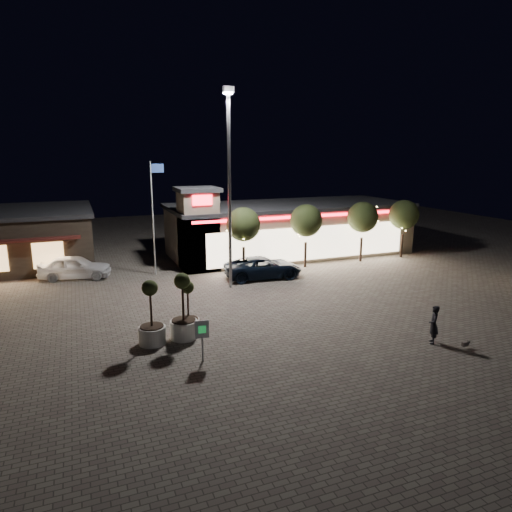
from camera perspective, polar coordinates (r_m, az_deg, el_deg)
name	(u,v)px	position (r m, az deg, el deg)	size (l,w,h in m)	color
ground	(244,337)	(22.02, -1.46, -10.09)	(90.00, 90.00, 0.00)	#685F54
retail_building	(285,228)	(39.08, 3.60, 3.46)	(20.40, 8.40, 6.10)	gray
floodlight_pole	(229,178)	(28.53, -3.35, 9.70)	(0.60, 0.40, 12.38)	gray
flagpole	(154,209)	(32.67, -12.65, 5.81)	(0.95, 0.10, 8.00)	white
string_tree_a	(243,225)	(32.37, -1.58, 3.94)	(2.42, 2.42, 4.79)	#332319
string_tree_b	(306,221)	(34.39, 6.29, 4.40)	(2.42, 2.42, 4.79)	#332319
string_tree_c	(363,217)	(36.98, 13.18, 4.73)	(2.42, 2.42, 4.79)	#332319
string_tree_d	(404,215)	(39.38, 18.00, 4.92)	(2.42, 2.42, 4.79)	#332319
pickup_truck	(263,267)	(31.74, 0.92, -1.42)	(2.49, 5.39, 1.50)	black
white_sedan	(75,267)	(33.95, -21.69, -1.29)	(1.92, 4.78, 1.63)	silver
pedestrian	(434,325)	(22.55, 21.33, -8.00)	(0.65, 0.43, 1.79)	black
dog	(466,343)	(22.80, 24.80, -9.85)	(0.46, 0.19, 0.25)	#59514C
planter_left	(152,324)	(21.49, -12.90, -8.34)	(1.23, 1.23, 3.03)	white
planter_mid	(184,318)	(21.83, -9.05, -7.69)	(1.29, 1.29, 3.17)	white
planter_right	(188,317)	(22.40, -8.45, -7.58)	(1.07, 1.07, 2.64)	white
valet_sign	(202,333)	(19.35, -6.77, -9.51)	(0.59, 0.15, 1.79)	gray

